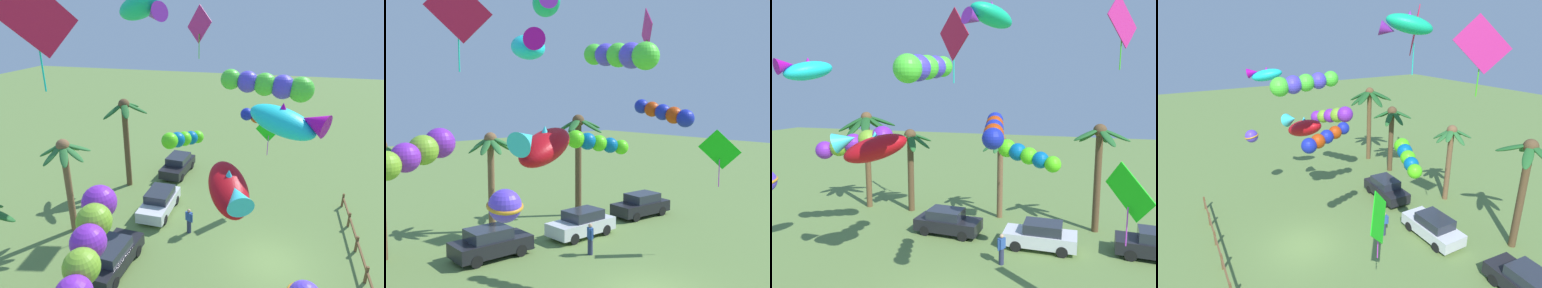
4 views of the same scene
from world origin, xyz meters
TOP-DOWN VIEW (x-y plane):
  - ground_plane at (0.00, 0.00)m, footprint 120.00×120.00m
  - palm_tree_0 at (-0.00, 11.54)m, footprint 2.62×2.77m
  - palm_tree_1 at (-6.42, 11.10)m, footprint 3.13×2.98m
  - palm_tree_2 at (-9.82, 10.95)m, footprint 3.95×4.02m
  - palm_tree_3 at (6.16, 10.76)m, footprint 3.38×3.17m
  - rail_fence at (-0.31, -4.47)m, footprint 14.43×0.12m
  - parked_car_0 at (-2.45, 7.78)m, footprint 3.98×1.90m
  - parked_car_1 at (3.16, 7.25)m, footprint 3.92×1.77m
  - parked_car_2 at (8.99, 7.76)m, footprint 4.02×2.01m
  - spectator_0 at (1.45, 4.80)m, footprint 0.38×0.50m
  - kite_ball_0 at (-7.21, -0.77)m, footprint 1.27×1.27m
  - kite_fish_1 at (-3.87, 1.82)m, footprint 3.59×2.47m
  - kite_tube_2 at (1.89, 0.70)m, footprint 1.05×2.72m
  - kite_fish_3 at (0.27, 6.66)m, footprint 2.75×3.22m
  - kite_tube_4 at (-0.82, 0.78)m, footprint 1.16×3.78m
  - kite_tube_5 at (-7.13, 5.66)m, footprint 4.32×2.08m
  - kite_diamond_6 at (-2.73, 9.89)m, footprint 2.62×2.23m
  - kite_diamond_7 at (6.46, 5.46)m, footprint 1.41×1.87m
  - kite_fish_8 at (-5.69, 0.14)m, footprint 1.86×2.42m
  - kite_diamond_9 at (6.49, 0.75)m, footprint 1.37×1.65m
  - kite_tube_10 at (2.46, 5.44)m, footprint 3.17×1.83m

SIDE VIEW (x-z plane):
  - ground_plane at x=0.00m, z-range 0.00..0.00m
  - rail_fence at x=-0.31m, z-range 0.11..1.06m
  - parked_car_0 at x=-2.45m, z-range 0.00..1.51m
  - parked_car_1 at x=3.16m, z-range 0.00..1.51m
  - parked_car_2 at x=8.99m, z-range 0.00..1.51m
  - spectator_0 at x=1.45m, z-range 0.02..1.61m
  - palm_tree_0 at x=0.00m, z-range 1.35..7.16m
  - palm_tree_1 at x=-6.42m, z-range 1.36..7.32m
  - palm_tree_3 at x=6.16m, z-range 1.51..8.19m
  - kite_ball_0 at x=-7.21m, z-range 4.51..5.43m
  - kite_diamond_9 at x=6.49m, z-range 3.75..6.65m
  - kite_tube_10 at x=2.46m, z-range 4.83..6.18m
  - palm_tree_2 at x=-9.82m, z-range 1.98..9.10m
  - kite_tube_5 at x=-7.13m, z-range 4.74..6.65m
  - kite_fish_1 at x=-3.87m, z-range 5.22..7.07m
  - kite_tube_2 at x=1.89m, z-range 6.61..7.76m
  - kite_fish_8 at x=-5.69m, z-range 8.88..9.96m
  - kite_tube_4 at x=-0.82m, z-range 8.86..10.04m
  - kite_diamond_7 at x=6.46m, z-range 9.92..13.13m
  - kite_diamond_6 at x=-2.73m, z-range 9.70..14.41m
  - kite_fish_3 at x=0.27m, z-range 11.60..13.20m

